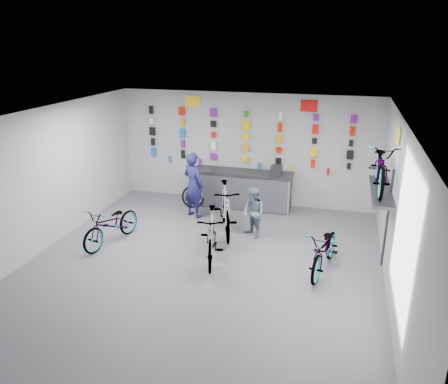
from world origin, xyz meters
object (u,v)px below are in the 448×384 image
(counter, at_px, (242,190))
(customer, at_px, (253,213))
(bike_left, at_px, (111,225))
(bike_service, at_px, (226,209))
(bike_center, at_px, (211,236))
(clerk, at_px, (193,185))
(bike_right, at_px, (325,250))

(counter, height_order, customer, customer)
(bike_left, height_order, customer, customer)
(bike_left, height_order, bike_service, bike_service)
(bike_left, xyz_separation_m, bike_center, (2.35, -0.13, 0.09))
(clerk, bearing_deg, bike_right, 176.63)
(bike_right, xyz_separation_m, bike_service, (-2.34, 1.20, 0.14))
(bike_right, bearing_deg, customer, 156.29)
(clerk, height_order, customer, clerk)
(bike_left, height_order, bike_center, bike_center)
(counter, bearing_deg, bike_left, -127.44)
(bike_left, distance_m, bike_service, 2.59)
(bike_left, height_order, bike_right, bike_right)
(counter, xyz_separation_m, bike_right, (2.37, -2.91, -0.04))
(bike_right, height_order, clerk, clerk)
(customer, bearing_deg, counter, 151.85)
(counter, relative_size, bike_left, 1.60)
(bike_right, height_order, bike_service, bike_service)
(bike_center, xyz_separation_m, clerk, (-1.13, 2.10, 0.31))
(counter, distance_m, clerk, 1.45)
(counter, distance_m, bike_center, 3.07)
(bike_right, distance_m, bike_service, 2.63)
(bike_right, bearing_deg, counter, 139.78)
(bike_service, xyz_separation_m, customer, (0.67, -0.06, -0.00))
(bike_center, bearing_deg, counter, 77.79)
(bike_center, xyz_separation_m, customer, (0.59, 1.30, 0.05))
(bike_center, relative_size, bike_service, 0.90)
(counter, height_order, bike_center, bike_center)
(counter, relative_size, customer, 2.31)
(bike_center, bearing_deg, bike_right, -10.11)
(bike_center, distance_m, customer, 1.43)
(bike_service, xyz_separation_m, clerk, (-1.05, 0.74, 0.25))
(bike_right, relative_size, clerk, 1.02)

